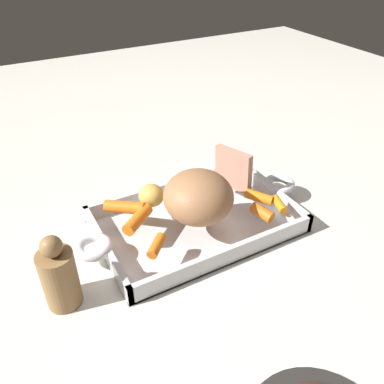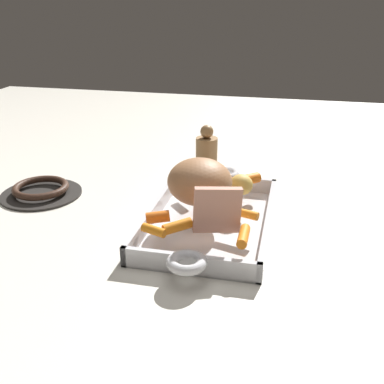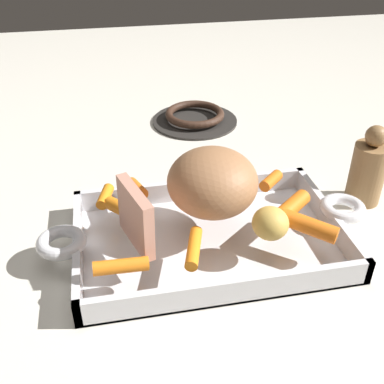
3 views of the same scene
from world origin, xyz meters
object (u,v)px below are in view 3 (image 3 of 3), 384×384
Objects in this scene: baby_carrot_northwest at (309,226)px; pepper_mill at (368,170)px; baby_carrot_northeast at (136,189)px; baby_carrot_southwest at (121,208)px; roasting_dish at (209,237)px; baby_carrot_long at (105,196)px; roast_slice_outer at (136,217)px; baby_carrot_center_left at (121,266)px; pork_roast at (212,182)px; baby_carrot_southeast at (271,181)px; potato_golden_large at (270,223)px; stove_burner_rear at (195,117)px; baby_carrot_center_right at (291,208)px; baby_carrot_short at (194,248)px.

pepper_mill is at bearing 37.92° from baby_carrot_northwest.
pepper_mill is (0.14, 0.11, 0.00)m from baby_carrot_northwest.
baby_carrot_northwest is at bearing -31.99° from baby_carrot_northeast.
roasting_dish is at bearing -17.23° from baby_carrot_southwest.
baby_carrot_long is (-0.25, 0.12, -0.00)m from baby_carrot_northwest.
roast_slice_outer reaches higher than baby_carrot_long.
baby_carrot_northwest is 0.24m from baby_carrot_center_left.
pork_roast reaches higher than baby_carrot_southeast.
pepper_mill is at bearing 3.55° from baby_carrot_southwest.
baby_carrot_northeast is 0.20m from potato_golden_large.
baby_carrot_northwest reaches higher than baby_carrot_southeast.
potato_golden_large is (0.16, -0.02, -0.02)m from roast_slice_outer.
baby_carrot_northwest is at bearing 6.14° from baby_carrot_center_left.
baby_carrot_southwest is at bearing -60.71° from baby_carrot_long.
pepper_mill is at bearing 8.14° from pork_roast.
baby_carrot_southwest reaches higher than stove_burner_rear.
baby_carrot_southeast is 0.12m from potato_golden_large.
baby_carrot_northwest is at bearing -34.59° from pork_roast.
baby_carrot_center_right and baby_carrot_northeast have the same top height.
baby_carrot_short is at bearing -68.04° from baby_carrot_northeast.
baby_carrot_southwest is 0.37m from pepper_mill.
baby_carrot_southeast and baby_carrot_center_left have the same top height.
pork_roast is at bearing 63.54° from baby_carrot_short.
potato_golden_large is at bearing -6.94° from roast_slice_outer.
baby_carrot_long is 0.39m from pepper_mill.
baby_carrot_center_right is at bearing 42.64° from potato_golden_large.
baby_carrot_northeast is at bearing 156.54° from baby_carrot_center_right.
potato_golden_large is (-0.04, -0.11, 0.01)m from baby_carrot_southeast.
roast_slice_outer reaches higher than baby_carrot_short.
baby_carrot_southwest is 0.05m from baby_carrot_northeast.
pork_roast is 1.95× the size of baby_carrot_center_left.
pork_roast is at bearing -18.75° from baby_carrot_long.
roast_slice_outer is at bearing -174.44° from baby_carrot_center_right.
roast_slice_outer reaches higher than baby_carrot_center_right.
roast_slice_outer is 0.11m from baby_carrot_northeast.
stove_burner_rear is (0.06, 0.39, -0.00)m from roasting_dish.
baby_carrot_northeast is (0.02, 0.04, 0.00)m from baby_carrot_southwest.
pepper_mill reaches higher than stove_burner_rear.
baby_carrot_northeast is at bearing 78.27° from baby_carrot_center_left.
baby_carrot_southeast is 0.27m from baby_carrot_center_left.
roast_slice_outer reaches higher than roasting_dish.
baby_carrot_long reaches higher than roasting_dish.
potato_golden_large is (0.18, -0.08, 0.01)m from baby_carrot_southwest.
roast_slice_outer is 1.09× the size of baby_carrot_northwest.
potato_golden_large is at bearing -110.26° from baby_carrot_southeast.
baby_carrot_center_right is 0.25m from baby_carrot_long.
pepper_mill reaches higher than roast_slice_outer.
potato_golden_large reaches higher than baby_carrot_center_left.
baby_carrot_long is at bearing 109.35° from roast_slice_outer.
baby_carrot_center_right is 0.93× the size of baby_carrot_northwest.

